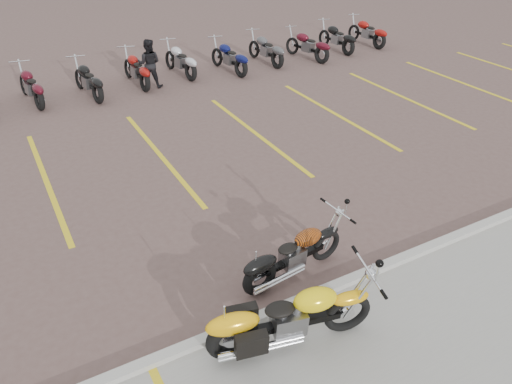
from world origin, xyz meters
The scene contains 7 objects.
ground centered at (0.00, 0.00, 0.00)m, with size 100.00×100.00×0.00m, color brown.
curb centered at (0.00, -2.00, 0.06)m, with size 60.00×0.18×0.12m, color #ADAAA3.
parking_stripes centered at (0.00, 4.00, 0.00)m, with size 38.00×5.50×0.01m, color gold, non-canonical shape.
yellow_cruiser centered at (-0.44, -2.59, 0.51)m, with size 2.45×0.69×1.02m.
flame_cruiser centered at (0.42, -1.37, 0.43)m, with size 2.08×0.42×0.86m.
person_b centered at (1.45, 8.87, 0.79)m, with size 0.76×0.60×1.57m, color black.
bg_bike_row centered at (0.24, 9.24, 0.55)m, with size 22.35×2.07×1.10m.
Camera 1 is at (-3.26, -6.79, 5.73)m, focal length 35.00 mm.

